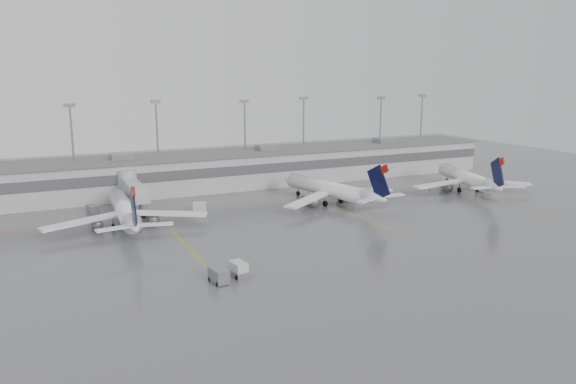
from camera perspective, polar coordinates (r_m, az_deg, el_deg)
name	(u,v)px	position (r m, az deg, el deg)	size (l,w,h in m)	color
ground	(328,258)	(84.42, 4.04, -6.72)	(260.00, 260.00, 0.00)	#555558
terminal	(209,170)	(135.45, -7.99, 2.21)	(152.00, 17.00, 9.45)	#A9A9A4
light_masts	(201,135)	(139.82, -8.79, 5.74)	(142.40, 8.00, 20.60)	gray
jet_bridge_right	(131,188)	(119.12, -15.65, 0.36)	(4.00, 17.20, 7.00)	#9D9FA2
stand_markings	(265,220)	(105.08, -2.36, -2.90)	(105.25, 40.00, 0.01)	#C89E0B
jet_mid_left	(125,211)	(103.16, -16.22, -1.82)	(28.55, 32.05, 10.36)	white
jet_mid_right	(332,189)	(117.29, 4.45, 0.29)	(28.10, 31.84, 10.44)	white
jet_far_right	(468,178)	(136.02, 17.80, 1.36)	(27.16, 30.90, 10.28)	white
baggage_tug	(239,271)	(77.17, -5.05, -7.95)	(2.47, 3.41, 2.03)	silver
baggage_cart	(219,275)	(75.05, -7.05, -8.39)	(2.22, 3.32, 1.98)	slate
gse_uld_b	(200,207)	(113.13, -8.95, -1.48)	(2.52, 1.68, 1.79)	silver
gse_uld_c	(314,186)	(132.06, 2.62, 0.60)	(2.44, 1.63, 1.73)	silver
gse_loader	(93,210)	(115.72, -19.22, -1.72)	(1.76, 2.82, 1.76)	slate
cone_a	(10,230)	(108.48, -26.43, -3.50)	(0.47, 0.47, 0.75)	#FF3F05
cone_b	(180,215)	(109.53, -10.92, -2.30)	(0.45, 0.45, 0.72)	#FF3F05
cone_c	(325,192)	(128.99, 3.81, 0.05)	(0.38, 0.38, 0.60)	#FF3F05
cone_d	(430,189)	(135.63, 14.19, 0.33)	(0.45, 0.45, 0.72)	#FF3F05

